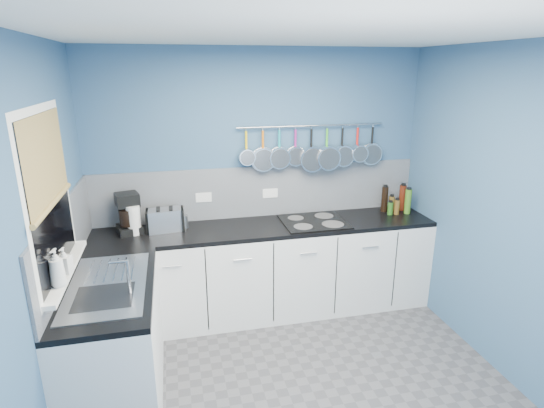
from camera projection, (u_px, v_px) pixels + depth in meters
name	position (u px, v px, depth m)	size (l,w,h in m)	color
floor	(301.00, 395.00, 3.22)	(3.20, 3.00, 0.02)	#47474C
ceiling	(310.00, 30.00, 2.47)	(3.20, 3.00, 0.02)	white
wall_back	(259.00, 181.00, 4.25)	(3.20, 0.02, 2.50)	#33567A
wall_front	(441.00, 401.00, 1.44)	(3.20, 0.02, 2.50)	#33567A
wall_left	(37.00, 260.00, 2.50)	(0.02, 3.00, 2.50)	#33567A
wall_right	(515.00, 218.00, 3.19)	(0.02, 3.00, 2.50)	#33567A
backsplash_back	(260.00, 192.00, 4.26)	(3.20, 0.02, 0.50)	gray
backsplash_left	(66.00, 238.00, 3.09)	(0.02, 1.80, 0.50)	gray
cabinet_run_back	(267.00, 271.00, 4.20)	(3.20, 0.60, 0.86)	silver
worktop_back	(266.00, 227.00, 4.07)	(3.20, 0.60, 0.04)	black
cabinet_run_left	(115.00, 344.00, 3.09)	(0.60, 1.20, 0.86)	silver
worktop_left	(108.00, 287.00, 2.95)	(0.60, 1.20, 0.04)	black
window_frame	(49.00, 196.00, 2.69)	(0.01, 1.00, 1.10)	white
window_glass	(50.00, 196.00, 2.69)	(0.01, 0.90, 1.00)	black
bamboo_blind	(46.00, 160.00, 2.63)	(0.01, 0.90, 0.55)	tan
window_sill	(65.00, 271.00, 2.85)	(0.10, 0.98, 0.03)	white
sink_unit	(108.00, 284.00, 2.94)	(0.50, 0.95, 0.01)	silver
mixer_tap	(128.00, 277.00, 2.77)	(0.12, 0.08, 0.26)	silver
socket_left	(204.00, 197.00, 4.13)	(0.15, 0.01, 0.09)	white
socket_right	(270.00, 193.00, 4.27)	(0.15, 0.01, 0.09)	white
pot_rail	(312.00, 126.00, 4.14)	(0.02, 0.02, 1.45)	silver
soap_bottle_a	(57.00, 268.00, 2.58)	(0.09, 0.09, 0.24)	white
soap_bottle_b	(64.00, 260.00, 2.76)	(0.08, 0.08, 0.17)	white
paper_towel	(134.00, 220.00, 3.81)	(0.12, 0.12, 0.26)	white
coffee_maker	(128.00, 214.00, 3.83)	(0.20, 0.22, 0.36)	black
toaster	(165.00, 220.00, 3.91)	(0.31, 0.18, 0.20)	silver
canister	(183.00, 222.00, 3.98)	(0.08, 0.08, 0.12)	silver
hob	(314.00, 222.00, 4.14)	(0.60, 0.53, 0.01)	black
pan_0	(246.00, 147.00, 4.05)	(0.15, 0.09, 0.34)	silver
pan_1	(263.00, 150.00, 4.09)	(0.23, 0.06, 0.42)	silver
pan_2	(279.00, 148.00, 4.12)	(0.21, 0.07, 0.40)	silver
pan_3	(295.00, 146.00, 4.15)	(0.19, 0.06, 0.38)	silver
pan_4	(311.00, 149.00, 4.20)	(0.25, 0.09, 0.44)	silver
pan_5	(327.00, 148.00, 4.23)	(0.24, 0.12, 0.43)	silver
pan_6	(342.00, 145.00, 4.26)	(0.21, 0.11, 0.40)	silver
pan_7	(357.00, 143.00, 4.29)	(0.17, 0.12, 0.36)	silver
pan_8	(372.00, 145.00, 4.33)	(0.22, 0.05, 0.41)	silver
condiment_0	(402.00, 198.00, 4.47)	(0.07, 0.07, 0.26)	#4C190C
condiment_1	(391.00, 204.00, 4.45)	(0.06, 0.06, 0.15)	brown
condiment_2	(385.00, 199.00, 4.42)	(0.07, 0.07, 0.26)	black
condiment_3	(408.00, 201.00, 4.37)	(0.06, 0.06, 0.25)	#3F721E
condiment_4	(397.00, 207.00, 4.35)	(0.06, 0.06, 0.15)	brown
condiment_5	(390.00, 208.00, 4.35)	(0.05, 0.05, 0.13)	#265919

